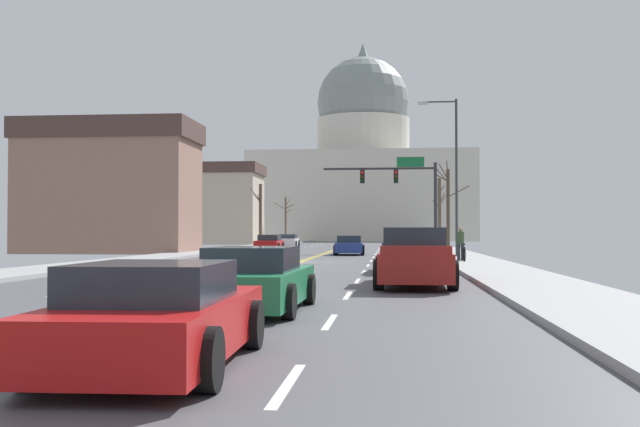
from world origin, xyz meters
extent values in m
cube|color=#4F4F54|center=(0.00, 0.00, -0.03)|extent=(14.00, 180.00, 0.06)
cube|color=yellow|center=(-0.12, 0.00, 0.00)|extent=(0.10, 176.40, 0.00)
cube|color=yellow|center=(0.12, 0.00, 0.00)|extent=(0.10, 176.40, 0.00)
cube|color=silver|center=(3.50, -29.30, 0.00)|extent=(0.12, 2.20, 0.00)
cube|color=silver|center=(3.50, -24.10, 0.00)|extent=(0.12, 2.20, 0.00)
cube|color=silver|center=(3.50, -18.90, 0.00)|extent=(0.12, 2.20, 0.00)
cube|color=silver|center=(3.50, -13.70, 0.00)|extent=(0.12, 2.20, 0.00)
cube|color=silver|center=(3.50, -8.50, 0.00)|extent=(0.12, 2.20, 0.00)
cube|color=silver|center=(3.50, -3.30, 0.00)|extent=(0.12, 2.20, 0.00)
cube|color=silver|center=(3.50, 1.90, 0.00)|extent=(0.12, 2.20, 0.00)
cube|color=silver|center=(3.50, 7.10, 0.00)|extent=(0.12, 2.20, 0.00)
cube|color=silver|center=(3.50, 12.30, 0.00)|extent=(0.12, 2.20, 0.00)
cube|color=silver|center=(3.50, 17.50, 0.00)|extent=(0.12, 2.20, 0.00)
cube|color=silver|center=(3.50, 22.70, 0.00)|extent=(0.12, 2.20, 0.00)
cube|color=silver|center=(3.50, 27.90, 0.00)|extent=(0.12, 2.20, 0.00)
cube|color=silver|center=(3.50, 33.10, 0.00)|extent=(0.12, 2.20, 0.00)
cube|color=silver|center=(3.50, 38.30, 0.00)|extent=(0.12, 2.20, 0.00)
cube|color=silver|center=(3.50, 43.50, 0.00)|extent=(0.12, 2.20, 0.00)
cube|color=silver|center=(3.50, 48.70, 0.00)|extent=(0.12, 2.20, 0.00)
cube|color=silver|center=(3.50, 53.90, 0.00)|extent=(0.12, 2.20, 0.00)
cube|color=silver|center=(3.50, 59.10, 0.00)|extent=(0.12, 2.20, 0.00)
cube|color=silver|center=(3.50, 64.30, 0.00)|extent=(0.12, 2.20, 0.00)
cube|color=silver|center=(-3.50, -18.90, 0.00)|extent=(0.12, 2.20, 0.00)
cube|color=silver|center=(-3.50, -13.70, 0.00)|extent=(0.12, 2.20, 0.00)
cube|color=silver|center=(-3.50, -8.50, 0.00)|extent=(0.12, 2.20, 0.00)
cube|color=silver|center=(-3.50, -3.30, 0.00)|extent=(0.12, 2.20, 0.00)
cube|color=silver|center=(-3.50, 1.90, 0.00)|extent=(0.12, 2.20, 0.00)
cube|color=silver|center=(-3.50, 7.10, 0.00)|extent=(0.12, 2.20, 0.00)
cube|color=silver|center=(-3.50, 12.30, 0.00)|extent=(0.12, 2.20, 0.00)
cube|color=silver|center=(-3.50, 17.50, 0.00)|extent=(0.12, 2.20, 0.00)
cube|color=silver|center=(-3.50, 22.70, 0.00)|extent=(0.12, 2.20, 0.00)
cube|color=silver|center=(-3.50, 27.90, 0.00)|extent=(0.12, 2.20, 0.00)
cube|color=silver|center=(-3.50, 33.10, 0.00)|extent=(0.12, 2.20, 0.00)
cube|color=silver|center=(-3.50, 38.30, 0.00)|extent=(0.12, 2.20, 0.00)
cube|color=silver|center=(-3.50, 43.50, 0.00)|extent=(0.12, 2.20, 0.00)
cube|color=silver|center=(-3.50, 48.70, 0.00)|extent=(0.12, 2.20, 0.00)
cube|color=silver|center=(-3.50, 53.90, 0.00)|extent=(0.12, 2.20, 0.00)
cube|color=silver|center=(-3.50, 59.10, 0.00)|extent=(0.12, 2.20, 0.00)
cube|color=silver|center=(-3.50, 64.30, 0.00)|extent=(0.12, 2.20, 0.00)
cube|color=#999999|center=(8.50, 0.00, 0.07)|extent=(3.00, 180.00, 0.14)
cube|color=#999999|center=(-8.50, 0.00, 0.07)|extent=(3.00, 180.00, 0.14)
cylinder|color=#28282D|center=(7.60, 15.37, 3.22)|extent=(0.22, 0.22, 6.17)
cylinder|color=#28282D|center=(3.70, 15.37, 5.91)|extent=(7.80, 0.16, 0.16)
cube|color=black|center=(4.87, 15.37, 5.35)|extent=(0.32, 0.28, 0.92)
sphere|color=red|center=(4.87, 15.21, 5.63)|extent=(0.22, 0.22, 0.22)
sphere|color=#332B05|center=(4.87, 15.21, 5.35)|extent=(0.22, 0.22, 0.22)
sphere|color=black|center=(4.87, 15.21, 5.07)|extent=(0.22, 0.22, 0.22)
cube|color=black|center=(2.53, 15.37, 5.35)|extent=(0.32, 0.28, 0.92)
sphere|color=red|center=(2.53, 15.21, 5.63)|extent=(0.22, 0.22, 0.22)
sphere|color=#332B05|center=(2.53, 15.21, 5.35)|extent=(0.22, 0.22, 0.22)
sphere|color=black|center=(2.53, 15.21, 5.07)|extent=(0.22, 0.22, 0.22)
cube|color=#146033|center=(5.88, 15.39, 6.36)|extent=(1.90, 0.06, 0.70)
cylinder|color=#333338|center=(8.20, 5.55, 4.57)|extent=(0.14, 0.14, 8.85)
cylinder|color=#333338|center=(7.27, 5.55, 8.84)|extent=(1.85, 0.09, 0.09)
cube|color=#B2B2AD|center=(6.35, 5.55, 8.77)|extent=(0.56, 0.24, 0.16)
cube|color=beige|center=(0.00, 84.06, 6.81)|extent=(34.51, 23.82, 13.62)
cylinder|color=beige|center=(0.00, 84.06, 16.67)|extent=(14.95, 14.95, 6.11)
sphere|color=gray|center=(0.00, 84.06, 22.34)|extent=(14.91, 14.91, 14.91)
cone|color=gray|center=(0.00, 84.06, 30.99)|extent=(1.80, 1.80, 2.40)
cube|color=navy|center=(1.84, 11.41, 0.48)|extent=(1.83, 4.36, 0.63)
cube|color=#232D38|center=(1.84, 11.21, 1.02)|extent=(1.56, 1.88, 0.45)
cylinder|color=black|center=(0.94, 12.73, 0.32)|extent=(0.24, 0.65, 0.64)
cylinder|color=black|center=(2.66, 12.77, 0.32)|extent=(0.24, 0.65, 0.64)
cylinder|color=black|center=(1.01, 10.05, 0.32)|extent=(0.24, 0.65, 0.64)
cylinder|color=black|center=(2.73, 10.10, 0.32)|extent=(0.24, 0.65, 0.64)
cube|color=#1E7247|center=(5.12, 4.88, 0.44)|extent=(1.85, 4.27, 0.56)
cube|color=#232D38|center=(5.12, 4.74, 0.95)|extent=(1.63, 1.86, 0.46)
cylinder|color=black|center=(4.19, 6.21, 0.32)|extent=(0.22, 0.64, 0.64)
cylinder|color=black|center=(6.04, 6.20, 0.32)|extent=(0.22, 0.64, 0.64)
cylinder|color=black|center=(4.19, 3.56, 0.32)|extent=(0.22, 0.64, 0.64)
cylinder|color=black|center=(6.04, 3.56, 0.32)|extent=(0.22, 0.64, 0.64)
cube|color=silver|center=(5.42, -1.49, 0.46)|extent=(1.80, 4.42, 0.60)
cube|color=#232D38|center=(5.41, -1.87, 0.97)|extent=(1.56, 2.10, 0.43)
cylinder|color=black|center=(4.56, -0.11, 0.32)|extent=(0.23, 0.64, 0.64)
cylinder|color=black|center=(6.31, -0.14, 0.32)|extent=(0.23, 0.64, 0.64)
cylinder|color=black|center=(4.53, -2.84, 0.32)|extent=(0.23, 0.64, 0.64)
cylinder|color=black|center=(6.27, -2.86, 0.32)|extent=(0.23, 0.64, 0.64)
cube|color=#6B6056|center=(4.96, -8.66, 0.45)|extent=(1.73, 4.52, 0.58)
cube|color=#232D38|center=(4.96, -8.77, 0.93)|extent=(1.52, 2.21, 0.38)
cylinder|color=black|center=(4.10, -7.26, 0.32)|extent=(0.22, 0.64, 0.64)
cylinder|color=black|center=(5.82, -7.26, 0.32)|extent=(0.22, 0.64, 0.64)
cylinder|color=black|center=(4.09, -10.06, 0.32)|extent=(0.22, 0.64, 0.64)
cylinder|color=black|center=(5.81, -10.06, 0.32)|extent=(0.22, 0.64, 0.64)
cube|color=maroon|center=(5.21, -15.49, 0.59)|extent=(2.03, 5.73, 0.74)
cube|color=#1E2833|center=(5.23, -14.70, 1.31)|extent=(1.80, 1.97, 0.69)
cube|color=maroon|center=(5.15, -18.28, 1.07)|extent=(1.77, 0.14, 0.22)
cylinder|color=black|center=(4.29, -13.77, 0.40)|extent=(0.30, 0.81, 0.80)
cylinder|color=black|center=(6.20, -13.81, 0.40)|extent=(0.30, 0.81, 0.80)
cylinder|color=black|center=(4.22, -17.18, 0.40)|extent=(0.30, 0.81, 0.80)
cylinder|color=black|center=(6.13, -17.22, 0.40)|extent=(0.30, 0.81, 0.80)
cube|color=#1E7247|center=(1.92, -22.51, 0.48)|extent=(1.81, 4.49, 0.63)
cube|color=#232D38|center=(1.92, -22.79, 1.02)|extent=(1.56, 2.07, 0.45)
cylinder|color=black|center=(1.09, -21.11, 0.32)|extent=(0.23, 0.64, 0.64)
cylinder|color=black|center=(2.81, -21.14, 0.32)|extent=(0.23, 0.64, 0.64)
cylinder|color=black|center=(1.04, -23.87, 0.32)|extent=(0.23, 0.64, 0.64)
cylinder|color=black|center=(2.76, -23.90, 0.32)|extent=(0.23, 0.64, 0.64)
cube|color=#B71414|center=(1.89, -28.46, 0.47)|extent=(1.85, 4.36, 0.61)
cube|color=#232D38|center=(1.89, -28.69, 0.98)|extent=(1.59, 2.02, 0.43)
cylinder|color=black|center=(0.98, -27.14, 0.32)|extent=(0.24, 0.65, 0.64)
cylinder|color=black|center=(2.73, -27.10, 0.32)|extent=(0.24, 0.65, 0.64)
cylinder|color=black|center=(1.05, -29.82, 0.32)|extent=(0.24, 0.65, 0.64)
cylinder|color=black|center=(2.79, -29.77, 0.32)|extent=(0.24, 0.65, 0.64)
cube|color=#B71414|center=(-4.96, 20.71, 0.48)|extent=(1.86, 4.31, 0.63)
cube|color=#232D38|center=(-4.97, 20.83, 1.02)|extent=(1.60, 1.99, 0.46)
cylinder|color=black|center=(-4.05, 19.40, 0.32)|extent=(0.23, 0.64, 0.64)
cylinder|color=black|center=(-5.83, 19.37, 0.32)|extent=(0.23, 0.64, 0.64)
cylinder|color=black|center=(-4.10, 22.05, 0.32)|extent=(0.23, 0.64, 0.64)
cylinder|color=black|center=(-5.88, 22.02, 0.32)|extent=(0.23, 0.64, 0.64)
cube|color=silver|center=(-5.20, 32.78, 0.49)|extent=(1.95, 4.57, 0.67)
cube|color=#232D38|center=(-5.21, 33.03, 1.03)|extent=(1.66, 2.30, 0.40)
cylinder|color=black|center=(-4.26, 31.41, 0.32)|extent=(0.24, 0.65, 0.64)
cylinder|color=black|center=(-6.07, 31.36, 0.32)|extent=(0.24, 0.65, 0.64)
cylinder|color=black|center=(-4.34, 34.21, 0.32)|extent=(0.24, 0.65, 0.64)
cylinder|color=black|center=(-6.15, 34.16, 0.32)|extent=(0.24, 0.65, 0.64)
cube|color=#B2A38E|center=(-16.78, 23.21, 2.74)|extent=(8.91, 8.95, 5.49)
cube|color=#47332D|center=(-16.78, 23.21, 6.32)|extent=(9.26, 9.30, 1.66)
cube|color=#B2A38E|center=(-17.59, 48.28, 4.03)|extent=(13.70, 7.53, 8.07)
cube|color=#47332D|center=(-17.59, 48.28, 8.68)|extent=(14.25, 7.83, 1.22)
cube|color=#8C6656|center=(-15.05, 13.51, 3.88)|extent=(11.63, 6.13, 7.76)
cube|color=#47332D|center=(-15.05, 13.51, 8.48)|extent=(12.10, 6.38, 1.44)
cylinder|color=brown|center=(8.93, 31.92, 3.26)|extent=(0.33, 0.33, 6.24)
cylinder|color=brown|center=(9.26, 32.11, 4.38)|extent=(0.76, 0.48, 1.04)
cylinder|color=brown|center=(9.17, 32.42, 5.37)|extent=(0.62, 1.11, 0.87)
cylinder|color=brown|center=(9.17, 32.18, 4.50)|extent=(0.59, 0.63, 1.04)
cylinder|color=brown|center=(8.91, 32.33, 4.80)|extent=(0.12, 0.90, 0.77)
cylinder|color=brown|center=(8.60, 31.38, 3.97)|extent=(0.74, 1.14, 0.73)
cylinder|color=brown|center=(-8.48, 54.41, 2.93)|extent=(0.25, 0.25, 5.58)
cylinder|color=brown|center=(-8.14, 54.06, 3.93)|extent=(0.77, 0.78, 0.65)
cylinder|color=brown|center=(-7.96, 54.28, 4.57)|extent=(1.12, 0.39, 0.61)
cylinder|color=brown|center=(-8.28, 54.98, 5.09)|extent=(0.50, 1.20, 0.92)
cylinder|color=brown|center=(-8.39, 53.97, 5.04)|extent=(0.26, 0.96, 1.52)
cylinder|color=brown|center=(-9.27, 54.79, 4.64)|extent=(1.64, 0.85, 0.90)
cylinder|color=#4C3D2D|center=(8.70, 18.50, 3.11)|extent=(0.25, 0.25, 5.94)
cylinder|color=#4C3D2D|center=(9.44, 18.17, 4.43)|extent=(1.54, 0.73, 0.84)
cylinder|color=#4C3D2D|center=(8.37, 18.41, 5.90)|extent=(0.74, 0.25, 1.18)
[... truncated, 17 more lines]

